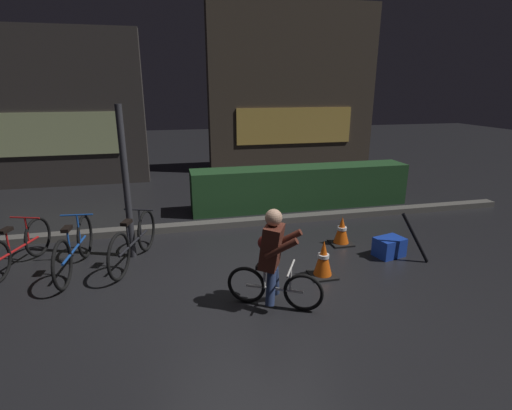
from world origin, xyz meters
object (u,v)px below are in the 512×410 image
cyclist (273,258)px  closed_umbrella (415,238)px  parked_bike_center_left (134,241)px  blue_crate (389,247)px  parked_bike_left_mid (74,248)px  parked_bike_leftmost (18,248)px  street_post (126,185)px  traffic_cone_far (342,231)px  traffic_cone_near (323,259)px

cyclist → closed_umbrella: size_ratio=1.47×
parked_bike_center_left → blue_crate: size_ratio=3.65×
parked_bike_left_mid → blue_crate: 4.74m
parked_bike_leftmost → cyclist: size_ratio=1.19×
street_post → parked_bike_left_mid: (-0.76, -0.34, -0.82)m
cyclist → closed_umbrella: 2.55m
traffic_cone_far → closed_umbrella: bearing=-47.6°
parked_bike_left_mid → parked_bike_center_left: size_ratio=1.05×
blue_crate → closed_umbrella: (0.26, -0.25, 0.23)m
street_post → parked_bike_center_left: bearing=-78.3°
traffic_cone_near → parked_bike_center_left: bearing=158.2°
street_post → closed_umbrella: street_post is taller
parked_bike_leftmost → blue_crate: size_ratio=3.38×
street_post → closed_umbrella: (4.21, -1.15, -0.79)m
street_post → blue_crate: 4.18m
blue_crate → closed_umbrella: 0.43m
parked_bike_center_left → traffic_cone_far: bearing=-71.4°
blue_crate → street_post: bearing=167.2°
parked_bike_left_mid → blue_crate: size_ratio=3.83×
parked_bike_leftmost → parked_bike_left_mid: 0.87m
street_post → traffic_cone_far: 3.55m
street_post → blue_crate: (3.95, -0.90, -1.02)m
parked_bike_leftmost → blue_crate: bearing=-80.4°
parked_bike_left_mid → traffic_cone_far: size_ratio=3.43×
parked_bike_left_mid → traffic_cone_near: size_ratio=3.13×
parked_bike_leftmost → cyclist: bearing=-100.1°
traffic_cone_far → blue_crate: traffic_cone_far is taller
street_post → cyclist: street_post is taller
parked_bike_left_mid → cyclist: bearing=-115.6°
traffic_cone_near → blue_crate: bearing=17.3°
parked_bike_left_mid → traffic_cone_near: parked_bike_left_mid is taller
cyclist → closed_umbrella: cyclist is taller
traffic_cone_near → cyclist: size_ratio=0.43×
parked_bike_left_mid → street_post: bearing=-60.2°
parked_bike_left_mid → closed_umbrella: parked_bike_left_mid is taller
street_post → parked_bike_leftmost: 1.80m
street_post → traffic_cone_far: bearing=-4.8°
parked_bike_center_left → cyclist: cyclist is taller
parked_bike_left_mid → traffic_cone_near: (3.42, -0.96, -0.09)m
traffic_cone_near → parked_bike_leftmost: bearing=163.8°
cyclist → blue_crate: bearing=52.2°
street_post → traffic_cone_far: street_post is taller
traffic_cone_far → parked_bike_left_mid: bearing=-179.3°
street_post → traffic_cone_near: street_post is taller
parked_bike_leftmost → parked_bike_center_left: bearing=-78.6°
traffic_cone_far → cyclist: cyclist is taller
parked_bike_left_mid → parked_bike_center_left: (0.81, 0.08, -0.00)m
parked_bike_center_left → traffic_cone_far: 3.37m
street_post → parked_bike_leftmost: (-1.58, -0.06, -0.84)m
parked_bike_center_left → parked_bike_leftmost: bearing=102.2°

